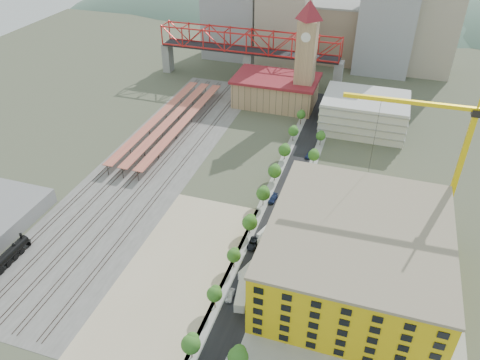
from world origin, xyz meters
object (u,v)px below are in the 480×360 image
(clock_tower, at_px, (307,47))
(car_0, at_px, (230,296))
(tower_crane, at_px, (453,147))
(site_trailer_d, at_px, (269,231))
(construction_building, at_px, (356,254))
(locomotive, at_px, (1,263))
(site_trailer_c, at_px, (267,235))
(site_trailer_a, at_px, (242,294))
(site_trailer_b, at_px, (253,268))

(clock_tower, relative_size, car_0, 11.67)
(tower_crane, relative_size, site_trailer_d, 5.13)
(construction_building, distance_m, locomotive, 95.69)
(site_trailer_d, bearing_deg, car_0, -77.90)
(site_trailer_c, distance_m, car_0, 25.58)
(locomotive, xyz_separation_m, site_trailer_d, (66.00, 36.89, -0.92))
(site_trailer_a, bearing_deg, tower_crane, 33.11)
(site_trailer_a, relative_size, car_0, 2.34)
(clock_tower, distance_m, site_trailer_d, 92.91)
(locomotive, bearing_deg, car_0, 8.61)
(clock_tower, bearing_deg, locomotive, -114.84)
(clock_tower, bearing_deg, car_0, -87.53)
(site_trailer_a, bearing_deg, locomotive, 179.92)
(locomotive, xyz_separation_m, tower_crane, (111.86, 52.20, 27.68))
(locomotive, relative_size, site_trailer_a, 2.28)
(construction_building, bearing_deg, locomotive, -164.62)
(clock_tower, relative_size, construction_building, 1.03)
(site_trailer_a, bearing_deg, car_0, -170.76)
(site_trailer_c, bearing_deg, tower_crane, 28.19)
(site_trailer_a, height_order, site_trailer_b, site_trailer_a)
(clock_tower, height_order, site_trailer_c, clock_tower)
(locomotive, bearing_deg, construction_building, 15.38)
(site_trailer_b, distance_m, site_trailer_c, 14.52)
(clock_tower, distance_m, construction_building, 107.36)
(locomotive, distance_m, car_0, 63.73)
(clock_tower, xyz_separation_m, construction_building, (34.00, -99.99, -19.29))
(site_trailer_b, height_order, site_trailer_d, site_trailer_b)
(site_trailer_c, xyz_separation_m, car_0, (-3.00, -25.40, -0.51))
(construction_building, distance_m, car_0, 34.12)
(site_trailer_c, xyz_separation_m, site_trailer_d, (0.00, 1.95, 0.03))
(tower_crane, height_order, site_trailer_c, tower_crane)
(construction_building, height_order, site_trailer_c, construction_building)
(locomotive, bearing_deg, tower_crane, 25.02)
(locomotive, relative_size, site_trailer_b, 2.33)
(construction_building, relative_size, car_0, 11.35)
(site_trailer_d, height_order, car_0, site_trailer_d)
(car_0, bearing_deg, site_trailer_c, 76.69)
(clock_tower, height_order, tower_crane, clock_tower)
(tower_crane, bearing_deg, car_0, -138.88)
(locomotive, xyz_separation_m, site_trailer_b, (66.00, 20.43, -0.82))
(construction_building, bearing_deg, tower_crane, 53.56)
(clock_tower, height_order, locomotive, clock_tower)
(car_0, bearing_deg, site_trailer_b, 68.02)
(site_trailer_d, xyz_separation_m, car_0, (-3.00, -27.35, -0.53))
(site_trailer_a, height_order, site_trailer_c, site_trailer_a)
(site_trailer_b, height_order, car_0, site_trailer_b)
(clock_tower, distance_m, car_0, 119.19)
(tower_crane, height_order, car_0, tower_crane)
(site_trailer_a, bearing_deg, site_trailer_c, 80.85)
(locomotive, relative_size, site_trailer_c, 2.57)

